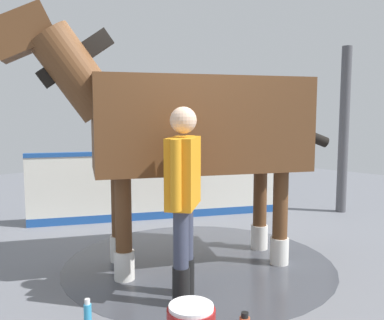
{
  "coord_description": "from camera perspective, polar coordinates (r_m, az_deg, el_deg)",
  "views": [
    {
      "loc": [
        -3.27,
        -3.23,
        1.63
      ],
      "look_at": [
        -0.44,
        -0.47,
        1.18
      ],
      "focal_mm": 38.98,
      "sensor_mm": 36.0,
      "label": 1
    }
  ],
  "objects": [
    {
      "name": "ground_plane",
      "position": [
        4.88,
        -0.42,
        -13.17
      ],
      "size": [
        16.0,
        16.0,
        0.02
      ],
      "primitive_type": "cube",
      "color": "slate"
    },
    {
      "name": "wet_patch",
      "position": [
        4.7,
        0.92,
        -13.8
      ],
      "size": [
        2.91,
        2.91,
        0.0
      ],
      "primitive_type": "cylinder",
      "color": "#42444C",
      "rests_on": "ground"
    },
    {
      "name": "barrier_wall",
      "position": [
        6.43,
        -3.87,
        -3.74
      ],
      "size": [
        3.48,
        2.13,
        1.06
      ],
      "color": "silver",
      "rests_on": "ground"
    },
    {
      "name": "roof_post_far",
      "position": [
        7.22,
        20.06,
        3.8
      ],
      "size": [
        0.16,
        0.16,
        2.69
      ],
      "primitive_type": "cylinder",
      "color": "#4C4C51",
      "rests_on": "ground"
    },
    {
      "name": "horse",
      "position": [
        4.38,
        -0.59,
        4.71
      ],
      "size": [
        3.17,
        2.14,
        2.65
      ],
      "rotation": [
        0.0,
        0.0,
        2.6
      ],
      "color": "brown",
      "rests_on": "ground"
    },
    {
      "name": "handler",
      "position": [
        3.55,
        -1.18,
        -4.21
      ],
      "size": [
        0.58,
        0.45,
        1.68
      ],
      "rotation": [
        0.0,
        0.0,
        5.3
      ],
      "color": "black",
      "rests_on": "ground"
    },
    {
      "name": "bottle_shampoo",
      "position": [
        3.46,
        -14.08,
        -19.85
      ],
      "size": [
        0.06,
        0.06,
        0.23
      ],
      "color": "#3399CC",
      "rests_on": "ground"
    }
  ]
}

